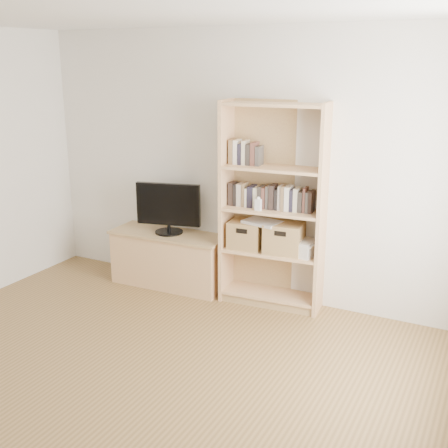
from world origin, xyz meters
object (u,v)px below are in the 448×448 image
Objects in this scene: bookshelf at (273,207)px; basket_right at (284,238)px; tv_stand at (170,260)px; baby_monitor at (258,205)px; laptop at (262,222)px; basket_left at (246,234)px; television at (168,208)px.

bookshelf is 5.60× the size of basket_right.
baby_monitor is (1.03, -0.07, 0.73)m from tv_stand.
tv_stand is 1.32m from basket_right.
baby_monitor reaches higher than laptop.
bookshelf is at bearing 23.06° from laptop.
bookshelf is 0.18m from laptop.
baby_monitor reaches higher than basket_right.
baby_monitor is 0.21m from laptop.
basket_right is (0.12, 0.00, -0.29)m from bookshelf.
baby_monitor is at bearing -157.40° from basket_right.
laptop is at bearing -172.50° from bookshelf.
basket_left is 0.92× the size of basket_right.
baby_monitor is 0.31× the size of basket_right.
tv_stand is at bearing 177.98° from bookshelf.
baby_monitor is 0.34× the size of basket_left.
bookshelf is 1.14m from television.
television is 0.89m from basket_left.
television is at bearing 177.98° from bookshelf.
tv_stand is at bearing 178.98° from baby_monitor.
basket_right is at bearing 0.35° from tv_stand.
baby_monitor reaches higher than basket_left.
laptop is (1.04, 0.03, 0.54)m from tv_stand.
baby_monitor is at bearing -5.81° from tv_stand.
tv_stand is 1.17m from laptop.
tv_stand is at bearing -13.98° from television.
laptop is at bearing -12.32° from television.
tv_stand is 10.90× the size of baby_monitor.
laptop is (1.04, 0.03, -0.02)m from television.
bookshelf is at bearing -11.44° from television.
basket_right is (1.25, 0.05, -0.15)m from television.
basket_right is 1.02× the size of laptop.
television is at bearing -167.34° from laptop.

